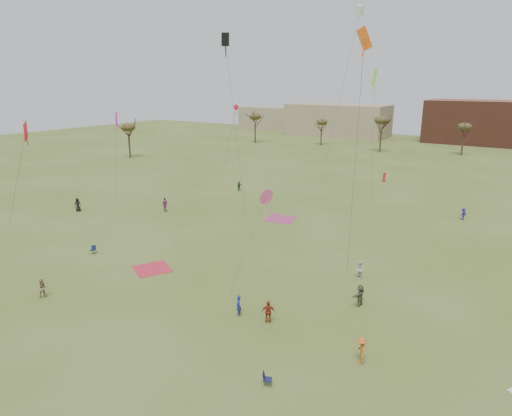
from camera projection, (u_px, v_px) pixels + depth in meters
The scene contains 21 objects.
ground at pixel (172, 312), 34.38m from camera, with size 260.00×260.00×0.00m, color #465A1C.
flyer_near_right at pixel (239, 305), 33.70m from camera, with size 0.60×0.40×1.65m, color navy.
spectator_fore_a at pixel (268, 312), 32.65m from camera, with size 1.03×0.43×1.76m, color maroon.
spectator_fore_b at pixel (43, 288), 36.48m from camera, with size 0.80×0.62×1.64m, color #9C8663.
spectator_fore_c at pixel (360, 295), 35.18m from camera, with size 1.65×0.53×1.78m, color brown.
flyer_mid_a at pixel (78, 205), 60.82m from camera, with size 0.90×0.59×1.85m, color black.
flyer_mid_b at pixel (361, 350), 28.01m from camera, with size 1.13×0.65×1.75m, color #C16524.
spectator_mid_d at pixel (165, 205), 60.71m from camera, with size 1.14×0.48×1.95m, color #A14385.
spectator_mid_e at pixel (360, 270), 40.09m from camera, with size 0.79×0.61×1.62m, color silver.
flyer_far_a at pixel (239, 186), 72.46m from camera, with size 1.44×0.46×1.55m, color #2E6B23.
flyer_far_b at pixel (384, 177), 79.03m from camera, with size 0.78×0.51×1.59m, color red.
flyer_far_c at pixel (463, 214), 57.14m from camera, with size 0.99×0.57×1.53m, color navy.
blanket_red at pixel (152, 269), 42.28m from camera, with size 3.15×3.15×0.03m, color red.
blanket_plum at pixel (281, 219), 57.72m from camera, with size 3.61×3.61×0.03m, color #B53769.
camp_chair_left at pixel (93, 252), 45.91m from camera, with size 0.65×0.68×0.87m.
camp_chair_center at pixel (267, 382), 26.02m from camera, with size 0.71×0.69×0.87m.
kites_aloft at pixel (296, 54), 56.56m from camera, with size 56.68×47.27×27.83m.
tree_line at pixel (410, 129), 97.87m from camera, with size 117.44×49.32×8.91m.
building_tan at pixel (337, 120), 144.19m from camera, with size 32.00×14.00×10.00m, color #937F60.
building_brick at pixel (475, 122), 127.11m from camera, with size 26.00×16.00×12.00m, color brown.
building_tan_west at pixel (269, 118), 165.76m from camera, with size 20.00×12.00×8.00m, color #937F60.
Camera 1 is at (22.18, -22.41, 17.18)m, focal length 31.24 mm.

